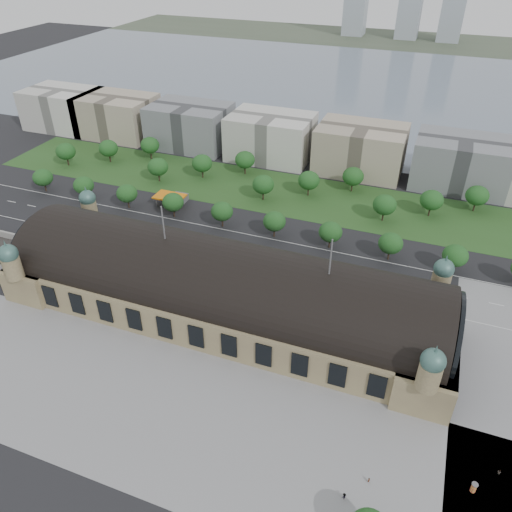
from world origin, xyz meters
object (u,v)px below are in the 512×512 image
(traffic_car_5, at_px, (407,281))
(parked_car_5, at_px, (203,267))
(traffic_car_1, at_px, (122,220))
(traffic_car_4, at_px, (286,268))
(traffic_car_6, at_px, (425,304))
(advertising_column, at_px, (474,488))
(traffic_car_0, at_px, (64,217))
(parked_car_4, at_px, (146,253))
(parked_car_6, at_px, (180,256))
(bus_east, at_px, (294,271))
(pedestrian_1, at_px, (369,480))
(parked_car_1, at_px, (130,244))
(petrol_station, at_px, (175,197))
(parked_car_2, at_px, (130,248))
(parked_car_3, at_px, (137,249))
(bus_mid, at_px, (274,268))
(bus_west, at_px, (216,258))
(pedestrian_2, at_px, (499,472))
(pedestrian_4, at_px, (344,496))
(parked_car_0, at_px, (93,236))

(traffic_car_5, xyz_separation_m, parked_car_5, (-74.79, -19.01, 0.12))
(traffic_car_1, distance_m, traffic_car_4, 80.76)
(traffic_car_6, height_order, advertising_column, advertising_column)
(traffic_car_0, distance_m, parked_car_4, 51.78)
(traffic_car_1, relative_size, parked_car_6, 0.88)
(parked_car_6, xyz_separation_m, bus_east, (45.77, 5.69, 0.74))
(pedestrian_1, bearing_deg, bus_east, 59.92)
(traffic_car_1, height_order, parked_car_1, traffic_car_1)
(parked_car_5, bearing_deg, parked_car_6, -128.60)
(traffic_car_1, relative_size, parked_car_5, 0.80)
(bus_east, bearing_deg, petrol_station, 60.35)
(parked_car_1, distance_m, parked_car_2, 2.94)
(parked_car_6, height_order, advertising_column, advertising_column)
(parked_car_3, distance_m, bus_mid, 57.52)
(traffic_car_4, bearing_deg, bus_west, -82.97)
(traffic_car_1, height_order, bus_east, bus_east)
(pedestrian_2, bearing_deg, advertising_column, 99.72)
(parked_car_5, xyz_separation_m, parked_car_6, (-11.63, 3.29, -0.04))
(traffic_car_0, bearing_deg, traffic_car_6, 93.77)
(traffic_car_5, bearing_deg, traffic_car_0, 88.14)
(traffic_car_5, relative_size, parked_car_1, 0.85)
(traffic_car_0, height_order, advertising_column, advertising_column)
(traffic_car_1, height_order, pedestrian_1, pedestrian_1)
(parked_car_2, bearing_deg, bus_west, 61.75)
(bus_mid, relative_size, advertising_column, 4.26)
(bus_west, bearing_deg, traffic_car_1, 78.11)
(traffic_car_1, distance_m, parked_car_5, 53.79)
(parked_car_3, bearing_deg, traffic_car_1, -157.07)
(traffic_car_5, relative_size, traffic_car_6, 0.90)
(traffic_car_0, distance_m, pedestrian_1, 171.24)
(parked_car_4, height_order, bus_mid, bus_mid)
(parked_car_2, relative_size, parked_car_6, 0.91)
(parked_car_2, height_order, bus_west, bus_west)
(parked_car_3, height_order, pedestrian_4, pedestrian_4)
(traffic_car_0, height_order, parked_car_3, parked_car_3)
(parked_car_1, bearing_deg, traffic_car_1, -172.85)
(pedestrian_4, bearing_deg, parked_car_1, -76.96)
(traffic_car_5, height_order, pedestrian_2, pedestrian_2)
(parked_car_2, relative_size, bus_mid, 0.39)
(traffic_car_5, bearing_deg, parked_car_5, 100.12)
(traffic_car_1, bearing_deg, pedestrian_2, -121.89)
(traffic_car_1, distance_m, pedestrian_1, 152.39)
(parked_car_0, height_order, bus_mid, bus_mid)
(traffic_car_4, xyz_separation_m, pedestrian_1, (45.70, -76.33, 0.14))
(petrol_station, xyz_separation_m, traffic_car_1, (-14.02, -24.26, -2.19))
(petrol_station, bearing_deg, bus_east, -26.75)
(traffic_car_1, bearing_deg, parked_car_4, -135.78)
(parked_car_1, height_order, advertising_column, advertising_column)
(pedestrian_1, bearing_deg, parked_car_3, 88.30)
(petrol_station, distance_m, bus_west, 54.58)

